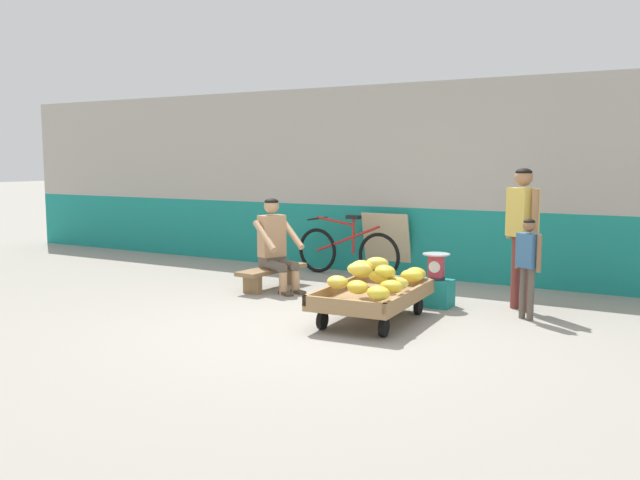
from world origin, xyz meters
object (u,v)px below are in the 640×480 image
bicycle_near_left (347,251)px  sign_board (387,244)px  plastic_crate (436,293)px  weighing_scale (436,266)px  customer_adult (522,222)px  customer_child (528,258)px  banana_cart (373,298)px  vendor_seated (276,245)px  low_bench (272,273)px

bicycle_near_left → sign_board: (0.45, 0.34, 0.09)m
plastic_crate → bicycle_near_left: 2.19m
weighing_scale → customer_adult: 1.03m
sign_board → customer_child: customer_child is taller
sign_board → customer_child: size_ratio=0.86×
plastic_crate → customer_adult: customer_adult is taller
banana_cart → customer_adult: (1.14, 1.30, 0.71)m
vendor_seated → customer_child: 3.10m
low_bench → sign_board: size_ratio=1.27×
low_bench → plastic_crate: 2.16m
banana_cart → customer_child: bearing=33.9°
low_bench → vendor_seated: vendor_seated is taller
bicycle_near_left → plastic_crate: bearing=-35.2°
weighing_scale → bicycle_near_left: bicycle_near_left is taller
low_bench → bicycle_near_left: bearing=74.0°
customer_child → weighing_scale: bearing=173.5°
low_bench → vendor_seated: size_ratio=0.98×
low_bench → banana_cart: bearing=-27.1°
vendor_seated → sign_board: 1.84m
banana_cart → customer_adult: customer_adult is taller
bicycle_near_left → vendor_seated: bearing=-102.4°
banana_cart → vendor_seated: (-1.78, 0.92, 0.33)m
customer_adult → customer_child: customer_adult is taller
customer_adult → customer_child: 0.55m
banana_cart → plastic_crate: (0.29, 1.00, -0.09)m
banana_cart → customer_adult: size_ratio=0.98×
bicycle_near_left → customer_child: customer_child is taller
banana_cart → bicycle_near_left: size_ratio=0.90×
weighing_scale → vendor_seated: bearing=-177.8°
low_bench → customer_adult: bearing=6.5°
sign_board → customer_adult: size_ratio=0.58×
vendor_seated → customer_adult: bearing=7.4°
plastic_crate → sign_board: (-1.33, 1.60, 0.29)m
banana_cart → sign_board: sign_board is taller
vendor_seated → sign_board: (0.75, 1.68, -0.13)m
sign_board → weighing_scale: bearing=-50.3°
bicycle_near_left → customer_adult: size_ratio=1.08×
vendor_seated → bicycle_near_left: 1.39m
banana_cart → low_bench: bearing=152.9°
low_bench → bicycle_near_left: (0.37, 1.31, 0.15)m
vendor_seated → customer_adult: customer_adult is taller
banana_cart → customer_adult: bearing=48.7°
plastic_crate → sign_board: 2.10m
customer_adult → bicycle_near_left: bearing=159.9°
plastic_crate → bicycle_near_left: bearing=144.8°
plastic_crate → banana_cart: bearing=-106.3°
sign_board → customer_child: bearing=-36.2°
banana_cart → weighing_scale: weighing_scale is taller
weighing_scale → bicycle_near_left: 2.18m
sign_board → customer_adult: 2.59m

